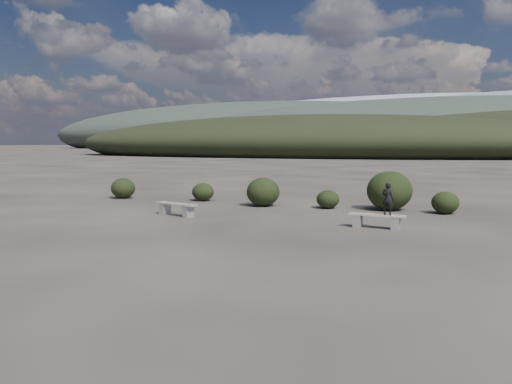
% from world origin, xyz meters
% --- Properties ---
extents(ground, '(1200.00, 1200.00, 0.00)m').
position_xyz_m(ground, '(0.00, 0.00, 0.00)').
color(ground, '#2A2521').
rests_on(ground, ground).
extents(bench_left, '(1.95, 0.92, 0.48)m').
position_xyz_m(bench_left, '(-3.28, 4.23, 0.29)').
color(bench_left, gray).
rests_on(bench_left, ground).
extents(bench_right, '(1.84, 0.48, 0.46)m').
position_xyz_m(bench_right, '(4.14, 4.25, 0.28)').
color(bench_right, gray).
rests_on(bench_right, ground).
extents(seated_person, '(0.42, 0.32, 1.04)m').
position_xyz_m(seated_person, '(4.49, 4.23, 0.97)').
color(seated_person, black).
rests_on(seated_person, bench_right).
extents(shrub_a, '(1.04, 1.04, 0.85)m').
position_xyz_m(shrub_a, '(-4.69, 8.98, 0.43)').
color(shrub_a, black).
rests_on(shrub_a, ground).
extents(shrub_b, '(1.45, 1.45, 1.24)m').
position_xyz_m(shrub_b, '(-1.31, 8.20, 0.62)').
color(shrub_b, black).
rests_on(shrub_b, ground).
extents(shrub_c, '(0.96, 0.96, 0.77)m').
position_xyz_m(shrub_c, '(1.49, 8.51, 0.38)').
color(shrub_c, black).
rests_on(shrub_c, ground).
extents(shrub_d, '(1.83, 1.83, 1.60)m').
position_xyz_m(shrub_d, '(3.95, 8.92, 0.80)').
color(shrub_d, black).
rests_on(shrub_d, ground).
extents(shrub_e, '(1.04, 1.04, 0.87)m').
position_xyz_m(shrub_e, '(6.10, 8.63, 0.43)').
color(shrub_e, black).
rests_on(shrub_e, ground).
extents(shrub_f, '(1.19, 1.19, 1.01)m').
position_xyz_m(shrub_f, '(-8.90, 8.47, 0.50)').
color(shrub_f, black).
rests_on(shrub_f, ground).
extents(mountain_ridges, '(500.00, 400.00, 56.00)m').
position_xyz_m(mountain_ridges, '(-7.48, 339.06, 10.84)').
color(mountain_ridges, black).
rests_on(mountain_ridges, ground).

